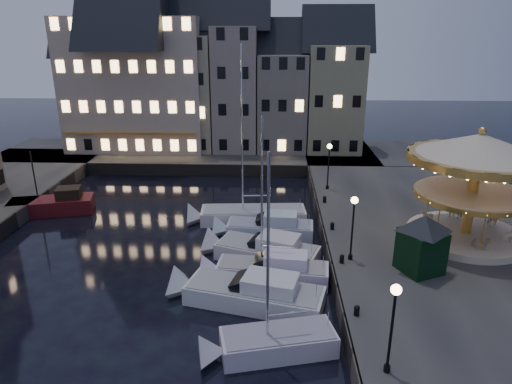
{
  "coord_description": "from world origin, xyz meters",
  "views": [
    {
      "loc": [
        2.34,
        -24.76,
        14.84
      ],
      "look_at": [
        1.0,
        8.0,
        3.2
      ],
      "focal_mm": 32.0,
      "sensor_mm": 36.0,
      "label": 1
    }
  ],
  "objects_px": {
    "motorboat_e": "(265,229)",
    "motorboat_c": "(266,270)",
    "bollard_d": "(325,199)",
    "motorboat_a": "(267,344)",
    "streetlamp_a": "(393,316)",
    "bollard_c": "(332,226)",
    "motorboat_f": "(246,216)",
    "motorboat_b": "(248,293)",
    "streetlamp_c": "(329,160)",
    "motorboat_d": "(262,251)",
    "carousel": "(477,167)",
    "streetlamp_d": "(491,185)",
    "bollard_a": "(357,310)",
    "ticket_kiosk": "(423,234)",
    "red_fishing_boat": "(54,205)",
    "streetlamp_b": "(353,219)",
    "bollard_b": "(342,258)"
  },
  "relations": [
    {
      "from": "streetlamp_c",
      "to": "carousel",
      "type": "height_order",
      "value": "carousel"
    },
    {
      "from": "streetlamp_a",
      "to": "carousel",
      "type": "bearing_deg",
      "value": 57.93
    },
    {
      "from": "motorboat_b",
      "to": "motorboat_d",
      "type": "relative_size",
      "value": 1.13
    },
    {
      "from": "streetlamp_a",
      "to": "bollard_b",
      "type": "xyz_separation_m",
      "value": [
        -0.6,
        9.5,
        -2.41
      ]
    },
    {
      "from": "carousel",
      "to": "ticket_kiosk",
      "type": "distance_m",
      "value": 7.03
    },
    {
      "from": "motorboat_d",
      "to": "bollard_a",
      "type": "bearing_deg",
      "value": -58.59
    },
    {
      "from": "motorboat_e",
      "to": "motorboat_c",
      "type": "bearing_deg",
      "value": -87.98
    },
    {
      "from": "motorboat_d",
      "to": "carousel",
      "type": "distance_m",
      "value": 15.19
    },
    {
      "from": "motorboat_a",
      "to": "motorboat_c",
      "type": "distance_m",
      "value": 6.93
    },
    {
      "from": "streetlamp_d",
      "to": "red_fishing_boat",
      "type": "relative_size",
      "value": 0.59
    },
    {
      "from": "streetlamp_b",
      "to": "streetlamp_a",
      "type": "bearing_deg",
      "value": -90.0
    },
    {
      "from": "streetlamp_b",
      "to": "motorboat_e",
      "type": "bearing_deg",
      "value": 132.92
    },
    {
      "from": "streetlamp_a",
      "to": "bollard_d",
      "type": "bearing_deg",
      "value": 91.72
    },
    {
      "from": "motorboat_e",
      "to": "motorboat_f",
      "type": "xyz_separation_m",
      "value": [
        -1.58,
        2.79,
        -0.11
      ]
    },
    {
      "from": "bollard_b",
      "to": "motorboat_e",
      "type": "xyz_separation_m",
      "value": [
        -4.9,
        6.42,
        -0.96
      ]
    },
    {
      "from": "streetlamp_c",
      "to": "bollard_d",
      "type": "relative_size",
      "value": 7.32
    },
    {
      "from": "motorboat_b",
      "to": "motorboat_e",
      "type": "height_order",
      "value": "same"
    },
    {
      "from": "streetlamp_d",
      "to": "motorboat_c",
      "type": "xyz_separation_m",
      "value": [
        -16.57,
        -7.54,
        -3.34
      ]
    },
    {
      "from": "motorboat_c",
      "to": "motorboat_f",
      "type": "distance_m",
      "value": 9.42
    },
    {
      "from": "motorboat_d",
      "to": "red_fishing_boat",
      "type": "height_order",
      "value": "red_fishing_boat"
    },
    {
      "from": "bollard_b",
      "to": "motorboat_a",
      "type": "bearing_deg",
      "value": -122.79
    },
    {
      "from": "ticket_kiosk",
      "to": "streetlamp_b",
      "type": "bearing_deg",
      "value": 161.55
    },
    {
      "from": "bollard_d",
      "to": "motorboat_e",
      "type": "distance_m",
      "value": 6.45
    },
    {
      "from": "bollard_d",
      "to": "motorboat_a",
      "type": "height_order",
      "value": "motorboat_a"
    },
    {
      "from": "streetlamp_c",
      "to": "motorboat_d",
      "type": "relative_size",
      "value": 0.53
    },
    {
      "from": "streetlamp_d",
      "to": "carousel",
      "type": "xyz_separation_m",
      "value": [
        -2.93,
        -3.64,
        2.41
      ]
    },
    {
      "from": "bollard_a",
      "to": "motorboat_d",
      "type": "xyz_separation_m",
      "value": [
        -5.03,
        8.23,
        -0.96
      ]
    },
    {
      "from": "streetlamp_b",
      "to": "red_fishing_boat",
      "type": "bearing_deg",
      "value": 157.24
    },
    {
      "from": "bollard_c",
      "to": "motorboat_f",
      "type": "distance_m",
      "value": 7.79
    },
    {
      "from": "streetlamp_a",
      "to": "motorboat_d",
      "type": "xyz_separation_m",
      "value": [
        -5.63,
        12.23,
        -3.38
      ]
    },
    {
      "from": "streetlamp_c",
      "to": "motorboat_a",
      "type": "height_order",
      "value": "motorboat_a"
    },
    {
      "from": "bollard_b",
      "to": "motorboat_f",
      "type": "xyz_separation_m",
      "value": [
        -6.48,
        9.2,
        -1.07
      ]
    },
    {
      "from": "bollard_d",
      "to": "carousel",
      "type": "bearing_deg",
      "value": -36.5
    },
    {
      "from": "streetlamp_a",
      "to": "ticket_kiosk",
      "type": "xyz_separation_m",
      "value": [
        3.86,
        8.71,
        -0.32
      ]
    },
    {
      "from": "motorboat_d",
      "to": "streetlamp_a",
      "type": "bearing_deg",
      "value": -65.3
    },
    {
      "from": "streetlamp_a",
      "to": "bollard_c",
      "type": "distance_m",
      "value": 14.71
    },
    {
      "from": "motorboat_f",
      "to": "carousel",
      "type": "relative_size",
      "value": 1.43
    },
    {
      "from": "ticket_kiosk",
      "to": "motorboat_c",
      "type": "bearing_deg",
      "value": 175.34
    },
    {
      "from": "motorboat_a",
      "to": "carousel",
      "type": "relative_size",
      "value": 1.23
    },
    {
      "from": "motorboat_b",
      "to": "motorboat_c",
      "type": "xyz_separation_m",
      "value": [
        0.99,
        2.62,
        0.03
      ]
    },
    {
      "from": "streetlamp_d",
      "to": "motorboat_e",
      "type": "bearing_deg",
      "value": -176.31
    },
    {
      "from": "streetlamp_d",
      "to": "carousel",
      "type": "bearing_deg",
      "value": -128.83
    },
    {
      "from": "streetlamp_c",
      "to": "bollard_c",
      "type": "relative_size",
      "value": 7.32
    },
    {
      "from": "bollard_c",
      "to": "motorboat_f",
      "type": "relative_size",
      "value": 0.04
    },
    {
      "from": "bollard_c",
      "to": "ticket_kiosk",
      "type": "height_order",
      "value": "ticket_kiosk"
    },
    {
      "from": "bollard_a",
      "to": "red_fishing_boat",
      "type": "distance_m",
      "value": 28.08
    },
    {
      "from": "streetlamp_a",
      "to": "bollard_b",
      "type": "distance_m",
      "value": 9.82
    },
    {
      "from": "bollard_a",
      "to": "motorboat_f",
      "type": "distance_m",
      "value": 16.1
    },
    {
      "from": "bollard_d",
      "to": "streetlamp_b",
      "type": "bearing_deg",
      "value": -86.57
    },
    {
      "from": "motorboat_e",
      "to": "ticket_kiosk",
      "type": "xyz_separation_m",
      "value": [
        9.36,
        -7.2,
        3.06
      ]
    }
  ]
}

